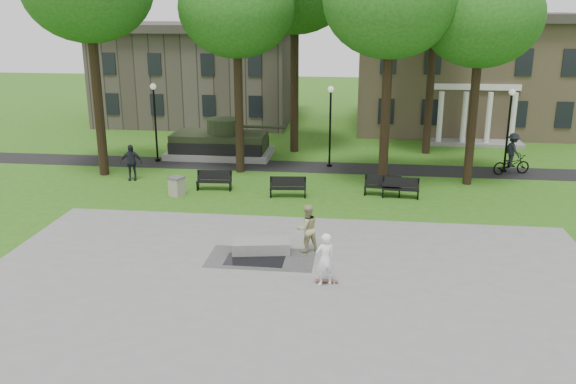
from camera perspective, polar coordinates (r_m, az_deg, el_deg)
name	(u,v)px	position (r m, az deg, el deg)	size (l,w,h in m)	color
ground	(300,243)	(24.53, 1.11, -4.77)	(120.00, 120.00, 0.00)	#295A15
plaza	(284,300)	(20.00, -0.37, -10.03)	(22.00, 16.00, 0.02)	gray
footpath	(321,167)	(35.91, 3.06, 2.32)	(44.00, 2.60, 0.01)	black
building_right	(464,71)	(49.50, 16.15, 10.85)	(17.00, 12.00, 8.60)	#9E8460
building_left	(199,76)	(51.22, -8.30, 10.68)	(15.00, 10.00, 7.20)	#4C443D
tree_1	(237,9)	(33.85, -4.83, 16.71)	(6.20, 6.20, 11.63)	black
tree_2	(391,1)	(31.19, 9.60, 17.19)	(6.60, 6.60, 12.16)	black
tree_3	(482,17)	(32.68, 17.66, 15.37)	(6.00, 6.00, 11.19)	black
lamp_left	(155,116)	(37.59, -12.34, 6.96)	(0.36, 0.36, 4.73)	black
lamp_mid	(330,120)	(35.57, 3.97, 6.76)	(0.36, 0.36, 4.73)	black
lamp_right	(509,124)	(36.47, 19.95, 6.04)	(0.36, 0.36, 4.73)	black
tank_monument	(220,143)	(38.58, -6.35, 4.57)	(7.45, 3.40, 2.40)	gray
puddle	(255,260)	(22.89, -3.12, -6.38)	(2.20, 1.20, 0.00)	black
concrete_block	(261,246)	(23.57, -2.53, -5.08)	(2.20, 1.00, 0.45)	gray
skateboard	(327,282)	(21.14, 3.64, -8.36)	(0.78, 0.20, 0.07)	brown
skateboarder	(325,259)	(20.60, 3.48, -6.31)	(0.68, 0.45, 1.86)	white
friend_watching	(307,228)	(23.34, 1.78, -3.40)	(0.92, 0.71, 1.88)	tan
pedestrian_walker	(131,162)	(34.11, -14.47, 2.70)	(1.16, 0.48, 1.97)	#1F212A
cyclist	(512,158)	(36.43, 20.23, 3.04)	(2.30, 1.38, 2.35)	black
park_bench_0	(214,180)	(31.61, -6.90, 1.14)	(1.82, 0.62, 1.00)	black
park_bench_1	(288,186)	(30.21, 0.01, 0.52)	(1.83, 0.69, 1.00)	black
park_bench_2	(382,185)	(30.80, 8.83, 0.64)	(1.83, 0.67, 1.00)	black
park_bench_3	(400,187)	(30.57, 10.48, 0.43)	(1.82, 0.62, 1.00)	black
trash_bin	(177,186)	(30.91, -10.38, 0.54)	(0.87, 0.87, 0.96)	gray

